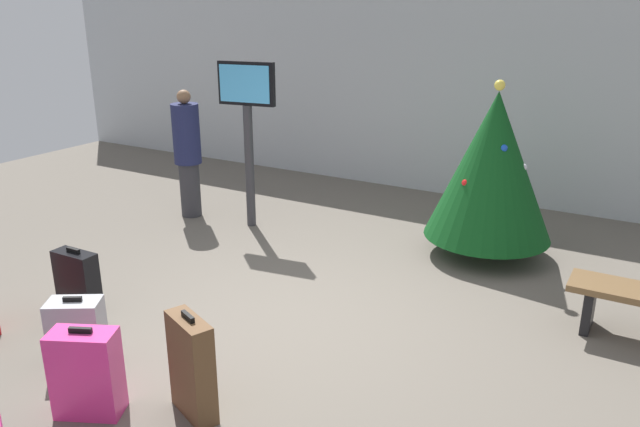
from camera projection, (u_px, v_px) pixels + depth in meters
ground_plane at (287, 322)px, 5.78m from camera, size 16.00×16.00×0.00m
back_wall at (459, 100)px, 9.24m from camera, size 16.00×0.20×2.95m
holiday_tree at (492, 166)px, 6.97m from camera, size 1.46×1.46×2.06m
flight_info_kiosk at (247, 116)px, 7.84m from camera, size 0.78×0.19×2.17m
traveller_0 at (188, 151)px, 8.40m from camera, size 0.49×0.49×1.77m
suitcase_2 at (86, 373)px, 4.39m from camera, size 0.53×0.42×0.70m
suitcase_3 at (78, 287)px, 5.70m from camera, size 0.44×0.19×0.73m
suitcase_5 at (77, 332)px, 5.05m from camera, size 0.50×0.44×0.60m
suitcase_6 at (192, 367)px, 4.37m from camera, size 0.48×0.32×0.81m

